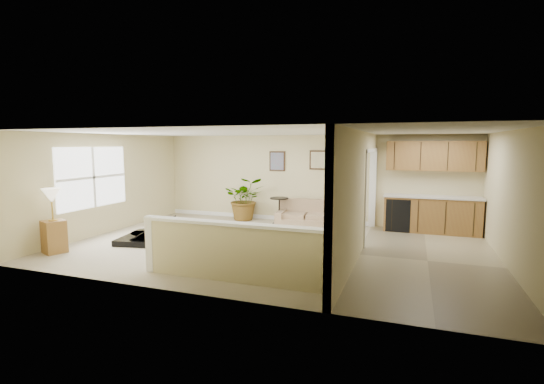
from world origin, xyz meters
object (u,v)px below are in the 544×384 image
(piano, at_px, (151,219))
(piano_bench, at_px, (192,235))
(palm_plant, at_px, (245,199))
(small_plant, at_px, (335,223))
(loveseat, at_px, (307,213))
(lamp_stand, at_px, (53,226))
(accent_table, at_px, (279,207))

(piano, distance_m, piano_bench, 1.17)
(palm_plant, height_order, small_plant, palm_plant)
(loveseat, distance_m, lamp_stand, 6.16)
(small_plant, bearing_deg, accent_table, 166.26)
(lamp_stand, bearing_deg, piano_bench, 30.85)
(piano_bench, height_order, lamp_stand, lamp_stand)
(piano_bench, distance_m, accent_table, 3.10)
(piano_bench, relative_size, lamp_stand, 0.56)
(loveseat, relative_size, accent_table, 2.26)
(palm_plant, xyz_separation_m, small_plant, (2.82, -0.69, -0.40))
(loveseat, bearing_deg, lamp_stand, -139.67)
(piano, xyz_separation_m, piano_bench, (1.14, -0.10, -0.25))
(piano_bench, bearing_deg, accent_table, 69.91)
(piano_bench, relative_size, accent_table, 1.00)
(piano, distance_m, small_plant, 4.54)
(lamp_stand, bearing_deg, piano, 50.47)
(piano, xyz_separation_m, palm_plant, (1.03, 3.08, 0.12))
(piano_bench, relative_size, palm_plant, 0.52)
(loveseat, relative_size, small_plant, 3.22)
(piano, bearing_deg, lamp_stand, -140.35)
(loveseat, distance_m, palm_plant, 1.97)
(small_plant, bearing_deg, loveseat, 149.14)
(palm_plant, xyz_separation_m, lamp_stand, (-2.30, -4.62, -0.06))
(loveseat, relative_size, palm_plant, 1.18)
(piano, relative_size, loveseat, 0.98)
(palm_plant, relative_size, lamp_stand, 1.08)
(accent_table, bearing_deg, palm_plant, 166.26)
(piano_bench, height_order, accent_table, accent_table)
(piano, xyz_separation_m, small_plant, (3.85, 2.39, -0.28))
(piano, height_order, accent_table, piano)
(piano_bench, bearing_deg, loveseat, 58.74)
(piano_bench, bearing_deg, small_plant, 42.58)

